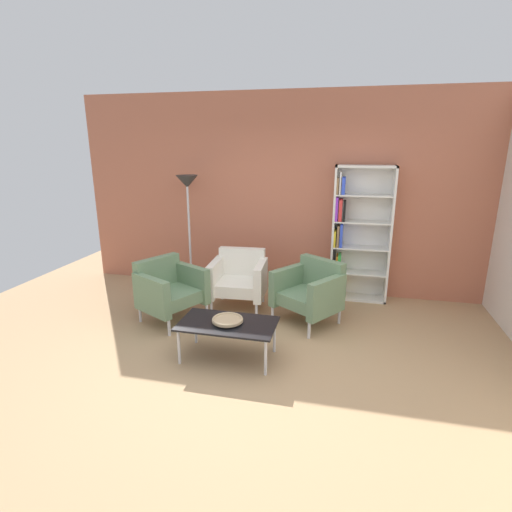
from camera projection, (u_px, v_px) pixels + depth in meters
name	position (u px, v px, depth m)	size (l,w,h in m)	color
ground_plane	(247.00, 371.00, 3.92)	(8.32, 8.32, 0.00)	tan
brick_back_panel	(288.00, 195.00, 5.82)	(6.40, 0.12, 2.90)	#B2664C
bookshelf_tall	(355.00, 236.00, 5.55)	(0.80, 0.30, 1.90)	silver
coffee_table_low	(228.00, 326.00, 4.07)	(1.00, 0.56, 0.40)	black
decorative_bowl	(228.00, 320.00, 4.05)	(0.32, 0.32, 0.05)	tan
armchair_near_window	(169.00, 289.00, 4.97)	(0.90, 0.92, 0.78)	slate
armchair_spare_guest	(239.00, 278.00, 5.36)	(0.76, 0.70, 0.78)	white
armchair_corner_red	(310.00, 290.00, 4.91)	(0.94, 0.93, 0.78)	slate
floor_lamp_torchiere	(188.00, 195.00, 5.74)	(0.32, 0.32, 1.74)	silver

